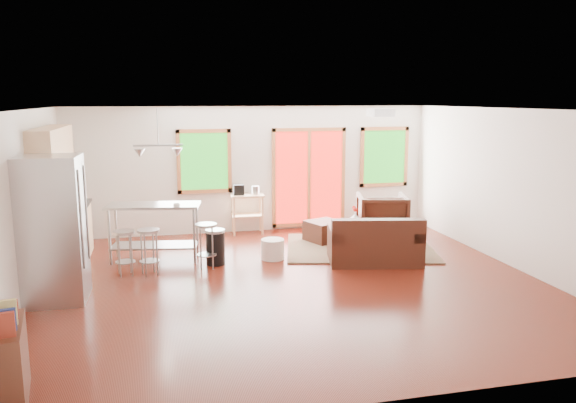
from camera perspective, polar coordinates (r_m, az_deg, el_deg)
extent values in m
cube|color=#3D1009|center=(8.62, 0.46, -8.29)|extent=(7.50, 7.00, 0.02)
cube|color=white|center=(8.16, 0.49, 9.40)|extent=(7.50, 7.00, 0.02)
cube|color=silver|center=(11.69, -3.61, 3.27)|extent=(7.50, 0.02, 2.60)
cube|color=silver|center=(8.27, -25.76, -0.77)|extent=(0.02, 7.00, 2.60)
cube|color=silver|center=(9.87, 22.20, 1.17)|extent=(0.02, 7.00, 2.60)
cube|color=silver|center=(5.04, 10.03, -6.56)|extent=(7.50, 0.02, 2.60)
cube|color=#185D14|center=(11.50, -8.51, 4.05)|extent=(0.94, 0.02, 1.14)
cube|color=#AE6234|center=(11.44, -8.59, 7.09)|extent=(1.10, 0.05, 0.08)
cube|color=#AE6234|center=(11.58, -8.43, 1.05)|extent=(1.10, 0.05, 0.08)
cube|color=#AE6234|center=(11.47, -11.05, 3.96)|extent=(0.08, 0.05, 1.30)
cube|color=#AE6234|center=(11.55, -5.98, 4.14)|extent=(0.08, 0.05, 1.30)
cube|color=red|center=(11.93, 2.14, 2.46)|extent=(1.44, 0.02, 1.94)
cube|color=#AE6234|center=(11.83, 2.17, 7.30)|extent=(1.60, 0.05, 0.08)
cube|color=#AE6234|center=(12.11, 2.11, -2.28)|extent=(1.60, 0.05, 0.08)
cube|color=#AE6234|center=(11.75, -1.44, 2.34)|extent=(0.08, 0.05, 2.10)
cube|color=#AE6234|center=(12.15, 5.60, 2.56)|extent=(0.08, 0.05, 2.10)
cube|color=#AE6234|center=(11.93, 2.14, 2.46)|extent=(0.08, 0.05, 1.94)
cube|color=#185D14|center=(12.44, 9.75, 4.50)|extent=(0.94, 0.02, 1.14)
cube|color=#AE6234|center=(12.39, 9.84, 7.30)|extent=(1.10, 0.05, 0.08)
cube|color=#AE6234|center=(12.51, 9.67, 1.72)|extent=(1.10, 0.05, 0.08)
cube|color=#AE6234|center=(12.25, 7.55, 4.47)|extent=(0.08, 0.05, 1.30)
cube|color=#AE6234|center=(12.64, 11.89, 4.52)|extent=(0.08, 0.05, 1.30)
cube|color=#4C603E|center=(10.58, 7.26, -4.68)|extent=(3.09, 2.64, 0.03)
cube|color=black|center=(9.71, 8.75, -4.86)|extent=(1.69, 1.17, 0.43)
cube|color=black|center=(9.29, 9.16, -2.97)|extent=(1.54, 0.52, 0.39)
cube|color=black|center=(9.54, 4.85, -3.20)|extent=(0.38, 0.89, 0.16)
cube|color=black|center=(9.77, 12.65, -3.10)|extent=(0.38, 0.89, 0.16)
cube|color=black|center=(9.64, 6.76, -3.23)|extent=(0.74, 0.68, 0.12)
cube|color=black|center=(9.75, 10.70, -3.18)|extent=(0.74, 0.68, 0.12)
cube|color=#3D1C11|center=(10.75, 7.69, -2.20)|extent=(1.22, 0.88, 0.04)
cube|color=#3D1C11|center=(10.50, 5.35, -3.70)|extent=(0.08, 0.08, 0.40)
cube|color=#3D1C11|center=(10.65, 10.35, -3.62)|extent=(0.08, 0.08, 0.40)
cube|color=#3D1C11|center=(10.97, 5.06, -3.07)|extent=(0.08, 0.08, 0.40)
cube|color=#3D1C11|center=(11.12, 9.85, -3.01)|extent=(0.08, 0.08, 0.40)
imported|color=black|center=(11.41, 9.52, -1.19)|extent=(1.12, 1.08, 0.97)
cube|color=black|center=(10.95, 3.70, -3.06)|extent=(0.80, 0.80, 0.41)
cylinder|color=silver|center=(9.78, -1.56, -4.86)|extent=(0.44, 0.44, 0.35)
imported|color=silver|center=(10.81, 6.84, -1.70)|extent=(0.25, 0.26, 0.19)
sphere|color=red|center=(10.81, 6.92, -0.85)|extent=(0.10, 0.10, 0.07)
sphere|color=red|center=(10.73, 6.81, -0.81)|extent=(0.10, 0.10, 0.07)
sphere|color=red|center=(10.80, 6.72, -0.62)|extent=(0.10, 0.10, 0.07)
imported|color=maroon|center=(10.84, 9.25, -1.43)|extent=(0.23, 0.04, 0.30)
cube|color=tan|center=(10.02, -21.59, -3.62)|extent=(0.60, 2.20, 0.90)
cube|color=black|center=(9.92, -21.77, -0.99)|extent=(0.64, 2.24, 0.04)
cube|color=tan|center=(9.80, -22.88, 4.90)|extent=(0.36, 2.20, 0.70)
cylinder|color=#B7BABC|center=(9.41, -22.25, -0.92)|extent=(0.12, 0.12, 0.18)
cube|color=black|center=(10.29, -21.50, 0.10)|extent=(0.22, 0.18, 0.20)
cube|color=#B7BABC|center=(8.27, -22.78, -2.63)|extent=(0.83, 0.80, 2.01)
cube|color=gray|center=(8.20, -20.11, -2.56)|extent=(0.04, 0.74, 1.96)
cylinder|color=gray|center=(7.92, -20.28, -1.76)|extent=(0.03, 0.03, 1.34)
cylinder|color=gray|center=(8.40, -19.79, -1.07)|extent=(0.03, 0.03, 1.34)
cube|color=#B7BABC|center=(9.82, -13.53, -0.39)|extent=(1.63, 0.88, 0.04)
cube|color=gray|center=(9.97, -13.35, -4.36)|extent=(1.52, 0.78, 0.03)
cylinder|color=gray|center=(9.84, -17.68, -3.49)|extent=(0.05, 0.05, 0.94)
cylinder|color=gray|center=(9.59, -9.50, -3.50)|extent=(0.05, 0.05, 0.94)
cylinder|color=gray|center=(10.29, -17.04, -2.86)|extent=(0.05, 0.05, 0.94)
cylinder|color=gray|center=(10.05, -9.22, -2.84)|extent=(0.05, 0.05, 0.94)
imported|color=white|center=(9.52, -11.25, -0.37)|extent=(0.13, 0.12, 0.11)
cylinder|color=#B7BABC|center=(9.14, -16.35, -3.00)|extent=(0.39, 0.39, 0.04)
cylinder|color=gray|center=(9.33, -15.74, -4.99)|extent=(0.03, 0.03, 0.68)
cylinder|color=gray|center=(9.31, -16.87, -5.08)|extent=(0.03, 0.03, 0.68)
cylinder|color=gray|center=(9.13, -16.74, -5.37)|extent=(0.03, 0.03, 0.68)
cylinder|color=gray|center=(9.15, -15.59, -5.27)|extent=(0.03, 0.03, 0.68)
cylinder|color=gray|center=(9.26, -16.20, -5.89)|extent=(0.36, 0.36, 0.01)
cylinder|color=#B7BABC|center=(9.06, -14.00, -2.90)|extent=(0.44, 0.44, 0.04)
cylinder|color=gray|center=(9.26, -13.51, -4.94)|extent=(0.03, 0.03, 0.70)
cylinder|color=gray|center=(9.21, -14.63, -5.07)|extent=(0.03, 0.03, 0.70)
cylinder|color=gray|center=(9.04, -14.30, -5.36)|extent=(0.03, 0.03, 0.70)
cylinder|color=gray|center=(9.09, -13.16, -5.22)|extent=(0.03, 0.03, 0.70)
cylinder|color=gray|center=(9.18, -13.87, -5.88)|extent=(0.40, 0.40, 0.02)
cylinder|color=#B7BABC|center=(9.24, -8.33, -2.38)|extent=(0.38, 0.38, 0.04)
cylinder|color=gray|center=(9.42, -7.70, -4.45)|extent=(0.03, 0.03, 0.70)
cylinder|color=gray|center=(9.42, -8.86, -4.48)|extent=(0.03, 0.03, 0.70)
cylinder|color=gray|center=(9.23, -8.86, -4.79)|extent=(0.03, 0.03, 0.70)
cylinder|color=gray|center=(9.23, -7.67, -4.75)|extent=(0.03, 0.03, 0.70)
cylinder|color=gray|center=(9.36, -8.25, -5.35)|extent=(0.34, 0.34, 0.02)
cylinder|color=black|center=(9.54, -7.38, -4.71)|extent=(0.35, 0.35, 0.56)
cylinder|color=#B7BABC|center=(9.46, -7.42, -2.98)|extent=(0.36, 0.36, 0.05)
cube|color=tan|center=(11.51, -4.17, 0.61)|extent=(0.69, 0.47, 0.04)
cube|color=tan|center=(11.59, -4.14, -1.40)|extent=(0.65, 0.44, 0.03)
cube|color=tan|center=(11.39, -5.49, -1.53)|extent=(0.04, 0.04, 0.81)
cube|color=tan|center=(11.45, -2.62, -1.43)|extent=(0.04, 0.04, 0.81)
cube|color=tan|center=(11.72, -5.64, -1.18)|extent=(0.04, 0.04, 0.81)
cube|color=tan|center=(11.78, -2.84, -1.09)|extent=(0.04, 0.04, 0.81)
cube|color=black|center=(11.47, -5.04, 1.20)|extent=(0.22, 0.20, 0.21)
cylinder|color=#B7BABC|center=(11.51, -3.32, 1.16)|extent=(0.16, 0.16, 0.17)
cube|color=#3D1C11|center=(5.92, -26.71, -14.56)|extent=(0.45, 0.87, 0.74)
cube|color=maroon|center=(5.47, -26.86, -11.14)|extent=(0.17, 0.07, 0.22)
cube|color=navy|center=(5.61, -26.74, -10.73)|extent=(0.17, 0.07, 0.20)
cube|color=tan|center=(5.73, -26.65, -10.07)|extent=(0.17, 0.07, 0.24)
cube|color=maroon|center=(5.87, -26.52, -9.87)|extent=(0.17, 0.07, 0.19)
cube|color=white|center=(9.23, 9.39, 8.89)|extent=(0.35, 0.35, 0.12)
cylinder|color=gray|center=(9.44, -13.12, 7.40)|extent=(0.02, 0.02, 0.60)
cube|color=gray|center=(9.46, -13.04, 5.58)|extent=(0.80, 0.04, 0.03)
cone|color=#B7BABC|center=(9.47, -14.83, 4.78)|extent=(0.18, 0.18, 0.14)
cone|color=#B7BABC|center=(9.47, -11.19, 4.93)|extent=(0.18, 0.18, 0.14)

